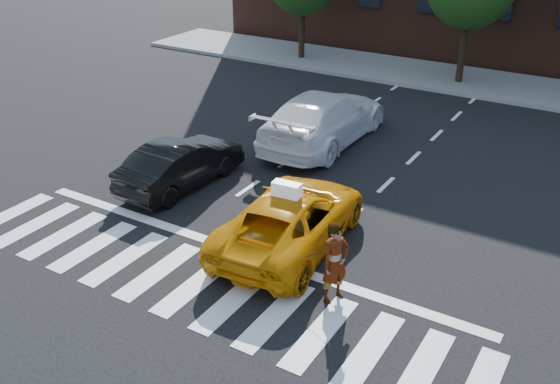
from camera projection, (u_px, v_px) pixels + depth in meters
name	position (u px, v px, depth m)	size (l,w,h in m)	color
ground	(195.00, 285.00, 13.21)	(120.00, 120.00, 0.00)	black
crosswalk	(195.00, 285.00, 13.21)	(13.00, 2.40, 0.01)	silver
stop_line	(238.00, 250.00, 14.43)	(12.00, 0.30, 0.01)	silver
sidewalk_far	(450.00, 78.00, 26.54)	(30.00, 4.00, 0.15)	slate
taxi	(291.00, 219.00, 14.40)	(2.25, 4.89, 1.36)	orange
black_sedan	(181.00, 164.00, 17.21)	(1.40, 4.01, 1.32)	black
white_suv	(324.00, 118.00, 19.97)	(2.35, 5.77, 1.67)	silver
woman	(335.00, 263.00, 12.40)	(0.64, 0.42, 1.75)	#999999
dog	(264.00, 273.00, 13.26)	(0.58, 0.39, 0.34)	olive
taxi_sign	(287.00, 189.00, 13.87)	(0.65, 0.28, 0.32)	white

